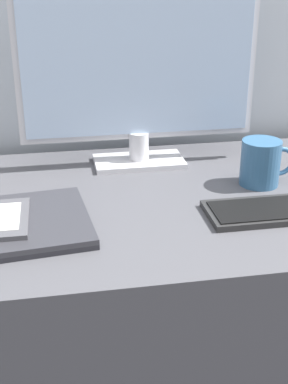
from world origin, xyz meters
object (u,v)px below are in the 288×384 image
Objects in this scene: monitor at (138,59)px; laptop at (5,226)px; keyboard at (274,210)px; coffee_mug at (262,163)px.

laptop is at bearing -135.20° from monitor.
keyboard is 2.17× the size of coffee_mug.
monitor is at bearing 124.14° from keyboard.
keyboard is 0.15m from coffee_mug.
monitor is 4.47× the size of coffee_mug.
keyboard is at bearing -2.31° from laptop.
monitor is 1.69× the size of laptop.
keyboard is at bearing -100.62° from coffee_mug.
monitor reaches higher than keyboard.
laptop is at bearing 177.69° from keyboard.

